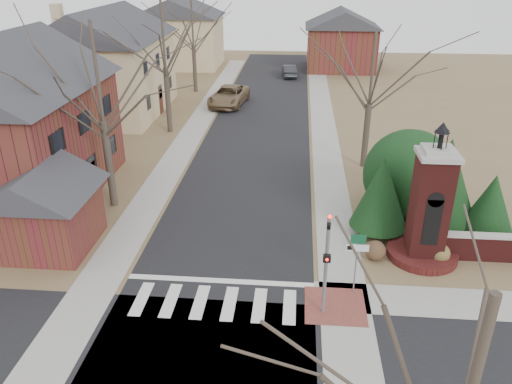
# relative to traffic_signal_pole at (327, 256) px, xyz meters

# --- Properties ---
(ground) EXTENTS (120.00, 120.00, 0.00)m
(ground) POSITION_rel_traffic_signal_pole_xyz_m (-4.30, -0.57, -2.59)
(ground) COLOR brown
(ground) RESTS_ON ground
(main_street) EXTENTS (8.00, 70.00, 0.01)m
(main_street) POSITION_rel_traffic_signal_pole_xyz_m (-4.30, 21.43, -2.58)
(main_street) COLOR black
(main_street) RESTS_ON ground
(cross_street) EXTENTS (120.00, 8.00, 0.01)m
(cross_street) POSITION_rel_traffic_signal_pole_xyz_m (-4.30, -3.57, -2.58)
(cross_street) COLOR black
(cross_street) RESTS_ON ground
(crosswalk_zone) EXTENTS (8.00, 2.20, 0.02)m
(crosswalk_zone) POSITION_rel_traffic_signal_pole_xyz_m (-4.30, 0.23, -2.58)
(crosswalk_zone) COLOR silver
(crosswalk_zone) RESTS_ON ground
(stop_bar) EXTENTS (8.00, 0.35, 0.02)m
(stop_bar) POSITION_rel_traffic_signal_pole_xyz_m (-4.30, 1.73, -2.58)
(stop_bar) COLOR silver
(stop_bar) RESTS_ON ground
(sidewalk_right_main) EXTENTS (2.00, 60.00, 0.02)m
(sidewalk_right_main) POSITION_rel_traffic_signal_pole_xyz_m (0.90, 21.43, -2.58)
(sidewalk_right_main) COLOR gray
(sidewalk_right_main) RESTS_ON ground
(sidewalk_left) EXTENTS (2.00, 60.00, 0.02)m
(sidewalk_left) POSITION_rel_traffic_signal_pole_xyz_m (-9.50, 21.43, -2.58)
(sidewalk_left) COLOR gray
(sidewalk_left) RESTS_ON ground
(curb_apron) EXTENTS (2.40, 2.40, 0.02)m
(curb_apron) POSITION_rel_traffic_signal_pole_xyz_m (0.50, 0.43, -2.57)
(curb_apron) COLOR brown
(curb_apron) RESTS_ON ground
(traffic_signal_pole) EXTENTS (0.28, 0.41, 4.50)m
(traffic_signal_pole) POSITION_rel_traffic_signal_pole_xyz_m (0.00, 0.00, 0.00)
(traffic_signal_pole) COLOR slate
(traffic_signal_pole) RESTS_ON ground
(sign_post) EXTENTS (0.90, 0.07, 2.75)m
(sign_post) POSITION_rel_traffic_signal_pole_xyz_m (1.29, 1.41, -0.64)
(sign_post) COLOR slate
(sign_post) RESTS_ON ground
(brick_gate_monument) EXTENTS (3.20, 3.20, 6.47)m
(brick_gate_monument) POSITION_rel_traffic_signal_pole_xyz_m (4.70, 4.42, -0.42)
(brick_gate_monument) COLOR #4D1816
(brick_gate_monument) RESTS_ON ground
(house_brick_left) EXTENTS (9.80, 11.80, 9.42)m
(house_brick_left) POSITION_rel_traffic_signal_pole_xyz_m (-17.31, 9.42, 2.07)
(house_brick_left) COLOR maroon
(house_brick_left) RESTS_ON ground
(house_stucco_left) EXTENTS (9.80, 12.80, 9.28)m
(house_stucco_left) POSITION_rel_traffic_signal_pole_xyz_m (-17.80, 26.42, 2.01)
(house_stucco_left) COLOR #D2B28C
(house_stucco_left) RESTS_ON ground
(garage_left) EXTENTS (4.80, 4.80, 4.29)m
(garage_left) POSITION_rel_traffic_signal_pole_xyz_m (-12.82, 3.92, -0.35)
(garage_left) COLOR maroon
(garage_left) RESTS_ON ground
(house_distant_left) EXTENTS (10.80, 8.80, 8.53)m
(house_distant_left) POSITION_rel_traffic_signal_pole_xyz_m (-16.31, 47.42, 1.66)
(house_distant_left) COLOR #D2B28C
(house_distant_left) RESTS_ON ground
(house_distant_right) EXTENTS (8.80, 8.80, 7.30)m
(house_distant_right) POSITION_rel_traffic_signal_pole_xyz_m (3.69, 47.42, 1.06)
(house_distant_right) COLOR maroon
(house_distant_right) RESTS_ON ground
(evergreen_near) EXTENTS (2.80, 2.80, 4.10)m
(evergreen_near) POSITION_rel_traffic_signal_pole_xyz_m (2.90, 6.43, -0.29)
(evergreen_near) COLOR #473D33
(evergreen_near) RESTS_ON ground
(evergreen_mid) EXTENTS (3.40, 3.40, 4.70)m
(evergreen_mid) POSITION_rel_traffic_signal_pole_xyz_m (6.20, 7.63, 0.01)
(evergreen_mid) COLOR #473D33
(evergreen_mid) RESTS_ON ground
(evergreen_far) EXTENTS (2.40, 2.40, 3.30)m
(evergreen_far) POSITION_rel_traffic_signal_pole_xyz_m (8.20, 6.63, -0.69)
(evergreen_far) COLOR #473D33
(evergreen_far) RESTS_ON ground
(evergreen_mass) EXTENTS (4.80, 4.80, 4.80)m
(evergreen_mass) POSITION_rel_traffic_signal_pole_xyz_m (4.70, 8.93, -0.19)
(evergreen_mass) COLOR black
(evergreen_mass) RESTS_ON ground
(bare_tree_0) EXTENTS (8.05, 8.05, 11.15)m
(bare_tree_0) POSITION_rel_traffic_signal_pole_xyz_m (-11.30, 8.43, 5.11)
(bare_tree_0) COLOR #473D33
(bare_tree_0) RESTS_ON ground
(bare_tree_1) EXTENTS (8.40, 8.40, 11.64)m
(bare_tree_1) POSITION_rel_traffic_signal_pole_xyz_m (-11.30, 21.43, 5.44)
(bare_tree_1) COLOR #473D33
(bare_tree_1) RESTS_ON ground
(bare_tree_2) EXTENTS (7.35, 7.35, 10.19)m
(bare_tree_2) POSITION_rel_traffic_signal_pole_xyz_m (-11.80, 34.43, 4.44)
(bare_tree_2) COLOR #473D33
(bare_tree_2) RESTS_ON ground
(bare_tree_3) EXTENTS (7.00, 7.00, 9.70)m
(bare_tree_3) POSITION_rel_traffic_signal_pole_xyz_m (3.20, 15.43, 4.10)
(bare_tree_3) COLOR #473D33
(bare_tree_3) RESTS_ON ground
(pickup_truck) EXTENTS (3.63, 6.49, 1.71)m
(pickup_truck) POSITION_rel_traffic_signal_pole_xyz_m (-7.70, 29.61, -1.73)
(pickup_truck) COLOR brown
(pickup_truck) RESTS_ON ground
(distant_car) EXTENTS (1.95, 4.28, 1.36)m
(distant_car) POSITION_rel_traffic_signal_pole_xyz_m (-2.41, 42.19, -1.91)
(distant_car) COLOR #2C2E33
(distant_car) RESTS_ON ground
(dry_shrub_left) EXTENTS (0.93, 0.93, 0.93)m
(dry_shrub_left) POSITION_rel_traffic_signal_pole_xyz_m (2.50, 4.03, -2.12)
(dry_shrub_left) COLOR #4F3824
(dry_shrub_left) RESTS_ON ground
(dry_shrub_right) EXTENTS (0.93, 0.93, 0.93)m
(dry_shrub_right) POSITION_rel_traffic_signal_pole_xyz_m (5.36, 4.03, -2.12)
(dry_shrub_right) COLOR brown
(dry_shrub_right) RESTS_ON ground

